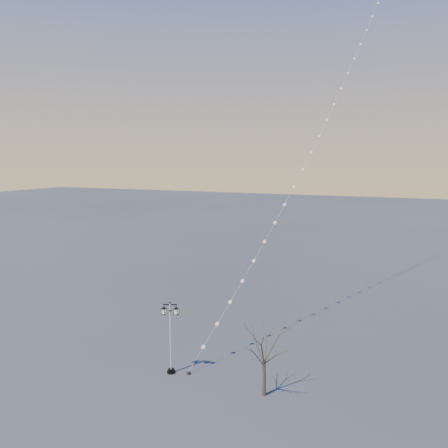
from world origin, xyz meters
The scene contains 4 objects.
ground centered at (0.00, 0.00, 0.00)m, with size 300.00×300.00×0.00m, color #454646.
street_lamp centered at (-1.18, 1.66, 2.57)m, with size 1.13×0.68×4.65m.
bare_tree centered at (5.14, 1.40, 2.77)m, with size 2.40×2.40×3.99m.
kite_train centered at (4.05, 20.59, 19.20)m, with size 8.82×37.93×38.60m.
Camera 1 is at (13.61, -22.74, 13.48)m, focal length 37.88 mm.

